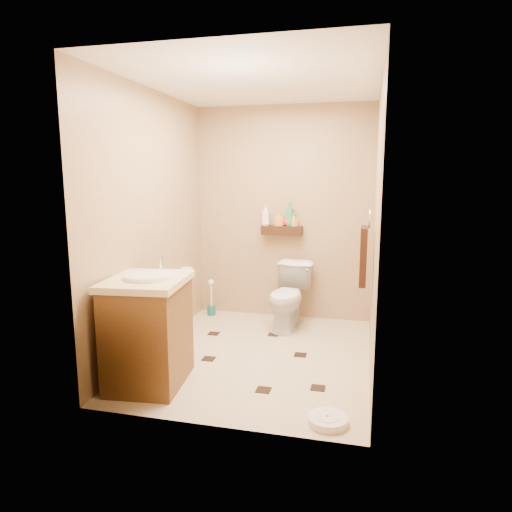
# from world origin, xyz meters

# --- Properties ---
(ground) EXTENTS (2.50, 2.50, 0.00)m
(ground) POSITION_xyz_m (0.00, 0.00, 0.00)
(ground) COLOR beige
(ground) RESTS_ON ground
(wall_back) EXTENTS (2.00, 0.04, 2.40)m
(wall_back) POSITION_xyz_m (0.00, 1.25, 1.20)
(wall_back) COLOR tan
(wall_back) RESTS_ON ground
(wall_front) EXTENTS (2.00, 0.04, 2.40)m
(wall_front) POSITION_xyz_m (0.00, -1.25, 1.20)
(wall_front) COLOR tan
(wall_front) RESTS_ON ground
(wall_left) EXTENTS (0.04, 2.50, 2.40)m
(wall_left) POSITION_xyz_m (-1.00, 0.00, 1.20)
(wall_left) COLOR tan
(wall_left) RESTS_ON ground
(wall_right) EXTENTS (0.04, 2.50, 2.40)m
(wall_right) POSITION_xyz_m (1.00, 0.00, 1.20)
(wall_right) COLOR tan
(wall_right) RESTS_ON ground
(ceiling) EXTENTS (2.00, 2.50, 0.02)m
(ceiling) POSITION_xyz_m (0.00, 0.00, 2.40)
(ceiling) COLOR white
(ceiling) RESTS_ON wall_back
(wall_shelf) EXTENTS (0.46, 0.14, 0.10)m
(wall_shelf) POSITION_xyz_m (0.00, 1.17, 1.02)
(wall_shelf) COLOR #33190D
(wall_shelf) RESTS_ON wall_back
(floor_accents) EXTENTS (1.30, 1.35, 0.01)m
(floor_accents) POSITION_xyz_m (0.04, -0.05, 0.00)
(floor_accents) COLOR black
(floor_accents) RESTS_ON ground
(toilet) EXTENTS (0.46, 0.72, 0.70)m
(toilet) POSITION_xyz_m (0.14, 0.83, 0.35)
(toilet) COLOR white
(toilet) RESTS_ON ground
(vanity) EXTENTS (0.65, 0.76, 0.99)m
(vanity) POSITION_xyz_m (-0.70, -0.75, 0.44)
(vanity) COLOR brown
(vanity) RESTS_ON ground
(bathroom_scale) EXTENTS (0.35, 0.35, 0.05)m
(bathroom_scale) POSITION_xyz_m (0.73, -1.04, 0.03)
(bathroom_scale) COLOR white
(bathroom_scale) RESTS_ON ground
(toilet_brush) EXTENTS (0.10, 0.10, 0.43)m
(toilet_brush) POSITION_xyz_m (-0.82, 1.07, 0.15)
(toilet_brush) COLOR #175E59
(toilet_brush) RESTS_ON ground
(towel_ring) EXTENTS (0.12, 0.30, 0.76)m
(towel_ring) POSITION_xyz_m (0.91, 0.25, 0.95)
(towel_ring) COLOR silver
(towel_ring) RESTS_ON wall_right
(toilet_paper) EXTENTS (0.12, 0.11, 0.12)m
(toilet_paper) POSITION_xyz_m (-0.94, 0.65, 0.60)
(toilet_paper) COLOR white
(toilet_paper) RESTS_ON wall_left
(bottle_a) EXTENTS (0.12, 0.12, 0.24)m
(bottle_a) POSITION_xyz_m (-0.19, 1.17, 1.19)
(bottle_a) COLOR white
(bottle_a) RESTS_ON wall_shelf
(bottle_b) EXTENTS (0.10, 0.10, 0.16)m
(bottle_b) POSITION_xyz_m (-0.04, 1.17, 1.15)
(bottle_b) COLOR #F7A934
(bottle_b) RESTS_ON wall_shelf
(bottle_c) EXTENTS (0.14, 0.14, 0.14)m
(bottle_c) POSITION_xyz_m (0.07, 1.17, 1.14)
(bottle_c) COLOR red
(bottle_c) RESTS_ON wall_shelf
(bottle_d) EXTENTS (0.14, 0.14, 0.27)m
(bottle_d) POSITION_xyz_m (0.09, 1.17, 1.20)
(bottle_d) COLOR #2E8C56
(bottle_d) RESTS_ON wall_shelf
(bottle_e) EXTENTS (0.09, 0.09, 0.15)m
(bottle_e) POSITION_xyz_m (0.13, 1.17, 1.14)
(bottle_e) COLOR #F7B752
(bottle_e) RESTS_ON wall_shelf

